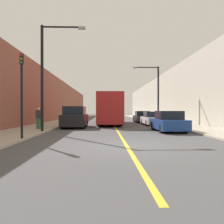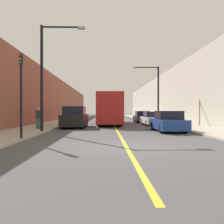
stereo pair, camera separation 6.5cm
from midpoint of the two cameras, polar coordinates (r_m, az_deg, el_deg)
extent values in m
plane|color=#474749|center=(9.54, 3.68, -8.87)|extent=(200.00, 200.00, 0.00)
cube|color=#A89E8C|center=(39.84, -10.28, -1.81)|extent=(3.50, 72.00, 0.11)
cube|color=#A89E8C|center=(40.15, 9.26, -1.79)|extent=(3.50, 72.00, 0.11)
cube|color=brown|center=(40.59, -15.54, 3.00)|extent=(4.00, 72.00, 6.88)
cube|color=#B7B2A3|center=(41.07, 14.42, 3.52)|extent=(4.00, 72.00, 7.66)
cube|color=gold|center=(39.42, -0.48, -1.90)|extent=(0.16, 72.00, 0.01)
cube|color=#AD1E1E|center=(25.20, -0.86, 0.90)|extent=(2.52, 11.78, 2.99)
cube|color=black|center=(19.35, -0.58, 2.62)|extent=(2.14, 0.04, 1.34)
cylinder|color=black|center=(21.57, -3.32, -2.46)|extent=(0.55, 0.96, 0.96)
cylinder|color=black|center=(21.61, 1.91, -2.45)|extent=(0.55, 0.96, 0.96)
cylinder|color=black|center=(28.87, -2.93, -1.76)|extent=(0.55, 0.96, 0.96)
cylinder|color=black|center=(28.90, 0.98, -1.76)|extent=(0.55, 0.96, 0.96)
cube|color=black|center=(20.19, -9.68, -2.05)|extent=(2.01, 4.75, 0.98)
cube|color=black|center=(19.93, -9.77, 0.37)|extent=(1.77, 2.61, 0.73)
cube|color=black|center=(17.86, -10.71, -1.81)|extent=(1.71, 0.04, 0.44)
cylinder|color=black|center=(18.88, -12.66, -3.29)|extent=(0.44, 0.68, 0.68)
cylinder|color=black|center=(18.65, -7.91, -3.33)|extent=(0.44, 0.68, 0.68)
cylinder|color=black|center=(21.77, -11.19, -2.81)|extent=(0.44, 0.68, 0.68)
cylinder|color=black|center=(21.57, -7.07, -2.83)|extent=(0.44, 0.68, 0.68)
cube|color=navy|center=(16.69, 14.30, -3.06)|extent=(1.88, 4.29, 0.72)
cube|color=black|center=(16.46, 14.51, -0.79)|extent=(1.65, 1.93, 0.61)
cube|color=black|center=(14.67, 16.60, -3.03)|extent=(1.60, 0.04, 0.32)
cylinder|color=black|center=(15.23, 13.04, -4.26)|extent=(0.41, 0.62, 0.62)
cylinder|color=black|center=(15.67, 18.24, -4.14)|extent=(0.41, 0.62, 0.62)
cylinder|color=black|center=(17.81, 10.84, -3.60)|extent=(0.41, 0.62, 0.62)
cylinder|color=black|center=(18.18, 15.36, -3.52)|extent=(0.41, 0.62, 0.62)
cube|color=silver|center=(23.50, 10.31, -2.12)|extent=(1.78, 4.31, 0.68)
cube|color=black|center=(23.27, 10.43, -0.59)|extent=(1.56, 1.94, 0.58)
cube|color=black|center=(21.42, 11.51, -2.04)|extent=(1.51, 0.04, 0.31)
cylinder|color=black|center=(22.06, 9.28, -2.84)|extent=(0.39, 0.62, 0.62)
cylinder|color=black|center=(22.37, 12.77, -2.80)|extent=(0.39, 0.62, 0.62)
cylinder|color=black|center=(24.69, 8.09, -2.51)|extent=(0.39, 0.62, 0.62)
cylinder|color=black|center=(24.96, 11.22, -2.48)|extent=(0.39, 0.62, 0.62)
cube|color=black|center=(28.71, 7.79, -1.65)|extent=(1.89, 4.23, 0.71)
cube|color=black|center=(28.49, 7.86, -0.35)|extent=(1.66, 1.90, 0.60)
cube|color=black|center=(26.65, 8.53, -1.54)|extent=(1.60, 0.04, 0.32)
cylinder|color=black|center=(27.31, 6.72, -2.24)|extent=(0.41, 0.62, 0.62)
cylinder|color=black|center=(27.56, 9.75, -2.22)|extent=(0.41, 0.62, 0.62)
cylinder|color=black|center=(29.90, 5.98, -2.02)|extent=(0.41, 0.62, 0.62)
cylinder|color=black|center=(30.14, 8.75, -2.00)|extent=(0.41, 0.62, 0.62)
cylinder|color=black|center=(16.15, -17.91, 8.38)|extent=(0.20, 0.20, 7.38)
cylinder|color=black|center=(16.72, -13.04, 20.82)|extent=(2.77, 0.12, 0.12)
cube|color=#999993|center=(16.50, -7.98, 20.92)|extent=(0.50, 0.24, 0.16)
cylinder|color=black|center=(26.39, 11.92, 4.44)|extent=(0.20, 0.20, 6.64)
cylinder|color=black|center=(26.53, 8.96, 11.45)|extent=(2.77, 0.12, 0.12)
cube|color=#999993|center=(26.30, 5.93, 11.44)|extent=(0.50, 0.24, 0.16)
cylinder|color=black|center=(12.19, -22.65, 2.58)|extent=(0.12, 0.12, 3.81)
cube|color=black|center=(12.47, -22.67, 12.64)|extent=(0.16, 0.16, 0.55)
cylinder|color=red|center=(12.43, -22.82, 13.53)|extent=(0.11, 0.02, 0.11)
cylinder|color=gold|center=(12.39, -22.82, 12.72)|extent=(0.11, 0.02, 0.11)
cylinder|color=green|center=(12.35, -22.82, 11.90)|extent=(0.11, 0.02, 0.11)
cylinder|color=#336B47|center=(18.23, -19.02, -2.88)|extent=(0.17, 0.17, 0.81)
cylinder|color=#336B47|center=(18.19, -18.52, -2.89)|extent=(0.17, 0.17, 0.81)
cube|color=#2D2D33|center=(18.18, -18.77, -0.59)|extent=(0.37, 0.21, 0.64)
sphere|color=tan|center=(18.18, -18.78, 0.79)|extent=(0.24, 0.24, 0.24)
camera|label=1|loc=(0.03, -90.07, 0.00)|focal=35.00mm
camera|label=2|loc=(0.03, 89.93, 0.00)|focal=35.00mm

